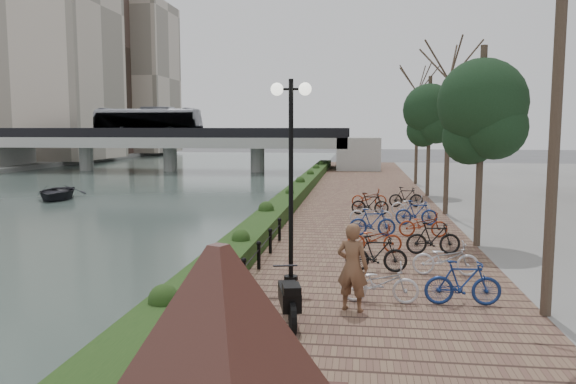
% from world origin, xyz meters
% --- Properties ---
extents(ground, '(220.00, 220.00, 0.00)m').
position_xyz_m(ground, '(0.00, 0.00, 0.00)').
color(ground, '#59595B').
rests_on(ground, ground).
extents(river_water, '(30.00, 130.00, 0.02)m').
position_xyz_m(river_water, '(-15.00, 25.00, 0.01)').
color(river_water, '#455751').
rests_on(river_water, ground).
extents(promenade, '(8.00, 75.00, 0.50)m').
position_xyz_m(promenade, '(4.00, 17.50, 0.25)').
color(promenade, brown).
rests_on(promenade, ground).
extents(hedge, '(1.10, 56.00, 0.60)m').
position_xyz_m(hedge, '(0.60, 20.00, 0.80)').
color(hedge, '#1D3C15').
rests_on(hedge, promenade).
extents(chain_fence, '(0.10, 14.10, 0.70)m').
position_xyz_m(chain_fence, '(1.40, 2.00, 0.85)').
color(chain_fence, black).
rests_on(chain_fence, promenade).
extents(granite_monument, '(4.38, 4.38, 2.50)m').
position_xyz_m(granite_monument, '(2.48, -3.56, 1.77)').
color(granite_monument, '#40231B').
rests_on(granite_monument, promenade).
extents(lamppost, '(1.02, 0.32, 5.08)m').
position_xyz_m(lamppost, '(2.41, 4.05, 4.14)').
color(lamppost, black).
rests_on(lamppost, promenade).
extents(motorcycle, '(0.88, 1.72, 1.03)m').
position_xyz_m(motorcycle, '(2.76, 0.87, 1.02)').
color(motorcycle, black).
rests_on(motorcycle, promenade).
extents(pedestrian, '(0.80, 0.65, 1.89)m').
position_xyz_m(pedestrian, '(4.00, 1.78, 1.45)').
color(pedestrian, brown).
rests_on(pedestrian, promenade).
extents(bicycle_parking, '(2.40, 17.32, 1.00)m').
position_xyz_m(bicycle_parking, '(5.49, 10.21, 0.97)').
color(bicycle_parking, silver).
rests_on(bicycle_parking, promenade).
extents(street_trees, '(3.20, 37.12, 6.80)m').
position_xyz_m(street_trees, '(8.00, 12.68, 3.69)').
color(street_trees, '#32281E').
rests_on(street_trees, promenade).
extents(bridge, '(36.00, 10.77, 6.50)m').
position_xyz_m(bridge, '(-15.46, 45.00, 3.37)').
color(bridge, '#ABABA6').
rests_on(bridge, ground).
extents(boat, '(4.03, 4.85, 0.87)m').
position_xyz_m(boat, '(-14.40, 22.29, 0.45)').
color(boat, '#222228').
rests_on(boat, river_water).
extents(far_buildings, '(35.00, 38.00, 38.00)m').
position_xyz_m(far_buildings, '(-41.66, 65.91, 16.12)').
color(far_buildings, beige).
rests_on(far_buildings, far_bank).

